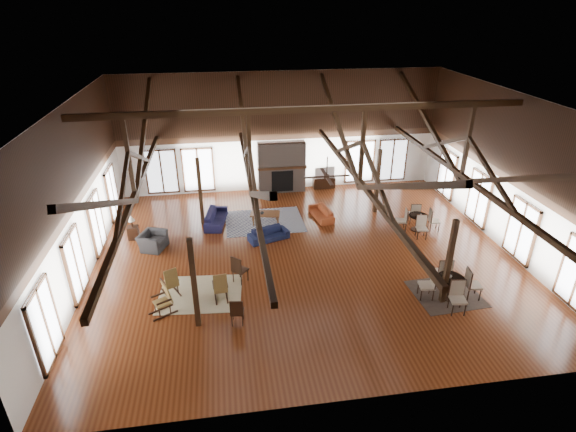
{
  "coord_description": "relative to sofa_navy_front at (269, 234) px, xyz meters",
  "views": [
    {
      "loc": [
        -2.89,
        -14.79,
        9.19
      ],
      "look_at": [
        -0.52,
        1.0,
        1.32
      ],
      "focal_mm": 28.0,
      "sensor_mm": 36.0,
      "label": 1
    }
  ],
  "objects": [
    {
      "name": "sofa_navy_front",
      "position": [
        0.0,
        0.0,
        0.0
      ],
      "size": [
        1.8,
        1.18,
        0.49
      ],
      "primitive_type": "imported",
      "rotation": [
        0.0,
        0.0,
        0.34
      ],
      "color": "#151A39",
      "rests_on": "floor"
    },
    {
      "name": "cup_near",
      "position": [
        5.51,
        -4.87,
        0.59
      ],
      "size": [
        0.16,
        0.16,
        0.1
      ],
      "primitive_type": "imported",
      "rotation": [
        0.0,
        0.0,
        -0.42
      ],
      "color": "#B2B2B2",
      "rests_on": "cafe_table_near"
    },
    {
      "name": "sofa_navy_left",
      "position": [
        -2.15,
        1.83,
        0.04
      ],
      "size": [
        2.08,
        1.08,
        0.58
      ],
      "primitive_type": "imported",
      "rotation": [
        0.0,
        0.0,
        1.41
      ],
      "color": "#161439",
      "rests_on": "floor"
    },
    {
      "name": "wall_right",
      "position": [
        9.25,
        -1.56,
        2.75
      ],
      "size": [
        0.02,
        14.0,
        6.0
      ],
      "primitive_type": "cube",
      "color": "silver",
      "rests_on": "floor"
    },
    {
      "name": "rug_navy",
      "position": [
        -0.01,
        1.7,
        -0.24
      ],
      "size": [
        3.49,
        2.64,
        0.01
      ],
      "primitive_type": "cube",
      "rotation": [
        0.0,
        0.0,
        0.01
      ],
      "color": "#171E40",
      "rests_on": "floor"
    },
    {
      "name": "tv_console",
      "position": [
        3.52,
        5.19,
        0.04
      ],
      "size": [
        1.14,
        0.43,
        0.57
      ],
      "primitive_type": "cube",
      "color": "black",
      "rests_on": "floor"
    },
    {
      "name": "rug_dark",
      "position": [
        5.59,
        -4.7,
        -0.24
      ],
      "size": [
        2.31,
        2.13,
        0.01
      ],
      "primitive_type": "cube",
      "rotation": [
        0.0,
        0.0,
        0.06
      ],
      "color": "black",
      "rests_on": "floor"
    },
    {
      "name": "rocking_chair_c",
      "position": [
        -3.8,
        -4.27,
        0.26
      ],
      "size": [
        0.94,
        0.78,
        1.07
      ],
      "rotation": [
        0.0,
        0.0,
        2.06
      ],
      "color": "olive",
      "rests_on": "floor"
    },
    {
      "name": "cafe_table_near",
      "position": [
        5.56,
        -4.88,
        0.3
      ],
      "size": [
        2.12,
        2.12,
        1.09
      ],
      "rotation": [
        0.0,
        0.0,
        -0.15
      ],
      "color": "black",
      "rests_on": "floor"
    },
    {
      "name": "ceiling",
      "position": [
        1.25,
        -1.56,
        5.75
      ],
      "size": [
        16.0,
        14.0,
        0.02
      ],
      "primitive_type": "cube",
      "color": "black",
      "rests_on": "wall_back"
    },
    {
      "name": "fireplace",
      "position": [
        1.25,
        5.11,
        1.04
      ],
      "size": [
        2.5,
        0.69,
        2.6
      ],
      "color": "#6E5E53",
      "rests_on": "floor"
    },
    {
      "name": "sofa_orange",
      "position": [
        2.61,
        1.69,
        -0.0
      ],
      "size": [
        1.76,
        0.93,
        0.49
      ],
      "primitive_type": "imported",
      "rotation": [
        0.0,
        0.0,
        -1.4
      ],
      "color": "brown",
      "rests_on": "floor"
    },
    {
      "name": "side_table_lamp",
      "position": [
        -5.58,
        0.93,
        0.16
      ],
      "size": [
        0.42,
        0.42,
        1.07
      ],
      "color": "black",
      "rests_on": "floor"
    },
    {
      "name": "rocking_chair_b",
      "position": [
        -2.03,
        -3.86,
        0.23
      ],
      "size": [
        0.49,
        0.82,
        1.02
      ],
      "rotation": [
        0.0,
        0.0,
        0.08
      ],
      "color": "olive",
      "rests_on": "floor"
    },
    {
      "name": "wall_front",
      "position": [
        1.25,
        -8.56,
        2.75
      ],
      "size": [
        16.0,
        0.02,
        6.0
      ],
      "primitive_type": "cube",
      "color": "silver",
      "rests_on": "floor"
    },
    {
      "name": "side_chair_b",
      "position": [
        -1.55,
        -5.24,
        0.31
      ],
      "size": [
        0.45,
        0.45,
        0.95
      ],
      "rotation": [
        0.0,
        0.0,
        -0.13
      ],
      "color": "black",
      "rests_on": "floor"
    },
    {
      "name": "cup_far",
      "position": [
        6.54,
        -0.21,
        0.5
      ],
      "size": [
        0.12,
        0.12,
        0.09
      ],
      "primitive_type": "imported",
      "rotation": [
        0.0,
        0.0,
        0.06
      ],
      "color": "#B2B2B2",
      "rests_on": "cafe_table_far"
    },
    {
      "name": "cafe_table_far",
      "position": [
        6.47,
        -0.11,
        0.24
      ],
      "size": [
        1.91,
        1.91,
        0.98
      ],
      "rotation": [
        0.0,
        0.0,
        -0.18
      ],
      "color": "black",
      "rests_on": "floor"
    },
    {
      "name": "ceiling_fan",
      "position": [
        1.75,
        -2.56,
        3.49
      ],
      "size": [
        1.6,
        1.6,
        0.75
      ],
      "color": "black",
      "rests_on": "roof_truss"
    },
    {
      "name": "side_chair_a",
      "position": [
        -1.39,
        -2.98,
        0.38
      ],
      "size": [
        0.64,
        0.64,
        1.07
      ],
      "rotation": [
        0.0,
        0.0,
        -0.74
      ],
      "color": "black",
      "rests_on": "floor"
    },
    {
      "name": "coffee_table",
      "position": [
        0.02,
        1.53,
        0.19
      ],
      "size": [
        1.39,
        0.88,
        0.5
      ],
      "rotation": [
        0.0,
        0.0,
        -0.19
      ],
      "color": "brown",
      "rests_on": "floor"
    },
    {
      "name": "floor",
      "position": [
        1.25,
        -1.56,
        -0.25
      ],
      "size": [
        16.0,
        16.0,
        0.0
      ],
      "primitive_type": "plane",
      "color": "#642E15",
      "rests_on": "ground"
    },
    {
      "name": "wall_back",
      "position": [
        1.25,
        5.44,
        2.75
      ],
      "size": [
        16.0,
        0.02,
        6.0
      ],
      "primitive_type": "cube",
      "color": "silver",
      "rests_on": "floor"
    },
    {
      "name": "rocking_chair_a",
      "position": [
        -3.68,
        -3.33,
        0.24
      ],
      "size": [
        0.75,
        0.9,
        1.03
      ],
      "rotation": [
        0.0,
        0.0,
        0.49
      ],
      "color": "olive",
      "rests_on": "floor"
    },
    {
      "name": "television",
      "position": [
        3.51,
        5.19,
        0.63
      ],
      "size": [
        1.07,
        0.25,
        0.61
      ],
      "primitive_type": "imported",
      "rotation": [
        0.0,
        0.0,
        0.11
      ],
      "color": "#B2B2B2",
      "rests_on": "tv_console"
    },
    {
      "name": "wall_left",
      "position": [
        -6.75,
        -1.56,
        2.75
      ],
      "size": [
        0.02,
        14.0,
        6.0
      ],
      "primitive_type": "cube",
      "color": "silver",
      "rests_on": "floor"
    },
    {
      "name": "post_grid",
      "position": [
        1.25,
        -1.56,
        1.28
      ],
      "size": [
        8.16,
        7.16,
        3.05
      ],
      "color": "#301F0D",
      "rests_on": "floor"
    },
    {
      "name": "armchair",
      "position": [
        -4.68,
        -0.03,
        0.09
      ],
      "size": [
        1.3,
        1.23,
        0.68
      ],
      "primitive_type": "imported",
      "rotation": [
        0.0,
        0.0,
        1.2
      ],
      "color": "#2A2B2D",
      "rests_on": "floor"
    },
    {
      "name": "roof_truss",
      "position": [
        1.25,
        -1.56,
        3.78
      ],
      "size": [
        15.6,
        14.07,
        3.14
      ],
      "color": "#301F0D",
      "rests_on": "wall_back"
    },
    {
      "name": "vase",
      "position": [
        -0.13,
        1.44,
        0.34
      ],
      "size": [
        0.17,
        0.17,
        0.18
      ],
      "primitive_type": "imported",
      "rotation": [
        0.0,
        0.0,
        -0.03
      ],
      "color": "#B2B2B2",
      "rests_on": "coffee_table"
    },
    {
      "name": "rug_tan",
      "position": [
        -2.74,
        -3.44,
        -0.24
      ],
      "size": [
        2.97,
        2.42,
        0.01
      ],
      "primitive_type": "cube",
      "rotation": [
        0.0,
        0.0,
        -0.09
      ],
      "color": "tan",
      "rests_on": "floor"
    }
  ]
}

